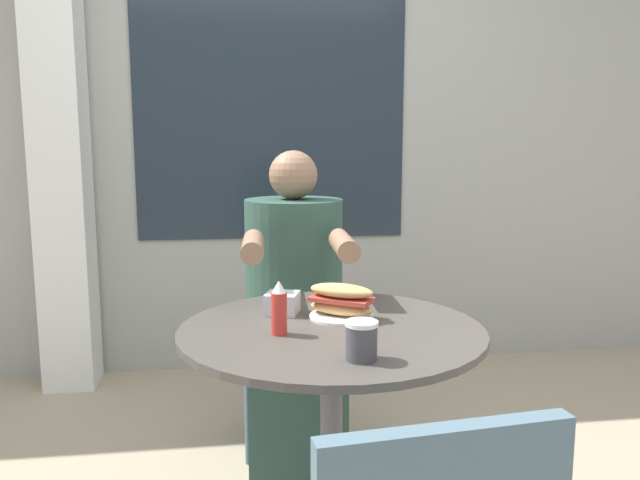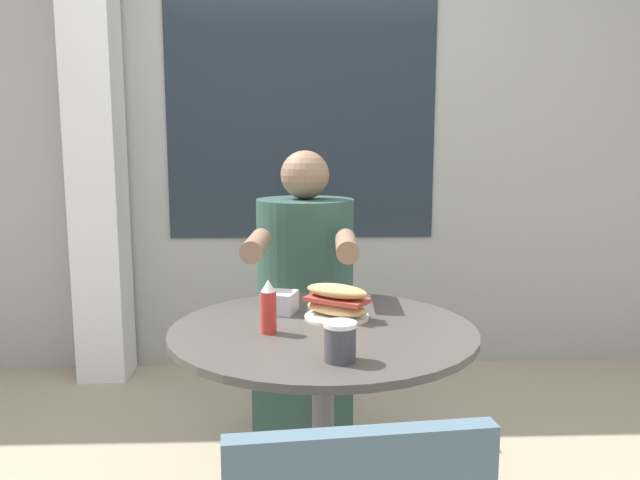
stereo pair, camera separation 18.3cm
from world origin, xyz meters
TOP-DOWN VIEW (x-y plane):
  - storefront_wall at (-0.00, 1.82)m, footprint 8.00×0.09m
  - lattice_pillar at (-1.08, 1.64)m, footprint 0.25×0.25m
  - cafe_table at (0.00, 0.00)m, footprint 0.81×0.81m
  - diner_chair at (-0.03, 0.94)m, footprint 0.40×0.40m
  - seated_diner at (-0.04, 0.60)m, footprint 0.37×0.64m
  - sandwich_on_plate at (0.04, 0.09)m, footprint 0.20×0.18m
  - drink_cup at (0.03, -0.26)m, footprint 0.08×0.08m
  - napkin_box at (-0.12, 0.15)m, footprint 0.11×0.11m
  - condiment_bottle at (-0.14, -0.04)m, footprint 0.04×0.04m

SIDE VIEW (x-z plane):
  - diner_chair at x=-0.03m, z-range 0.09..0.96m
  - seated_diner at x=-0.04m, z-range -0.08..1.12m
  - cafe_table at x=0.00m, z-range 0.18..0.92m
  - napkin_box at x=-0.12m, z-range 0.74..0.80m
  - sandwich_on_plate at x=0.04m, z-range 0.74..0.84m
  - drink_cup at x=0.03m, z-range 0.74..0.83m
  - condiment_bottle at x=-0.14m, z-range 0.74..0.88m
  - lattice_pillar at x=-1.08m, z-range 0.00..2.40m
  - storefront_wall at x=0.00m, z-range 0.00..2.80m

